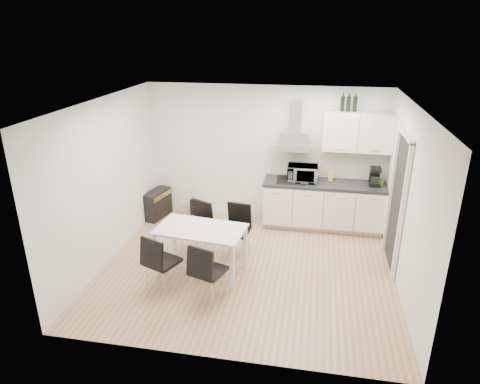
% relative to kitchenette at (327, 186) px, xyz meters
% --- Properties ---
extents(ground, '(4.50, 4.50, 0.00)m').
position_rel_kitchenette_xyz_m(ground, '(-1.19, -1.73, -0.83)').
color(ground, tan).
rests_on(ground, ground).
extents(wall_back, '(4.50, 0.10, 2.60)m').
position_rel_kitchenette_xyz_m(wall_back, '(-1.19, 0.27, 0.47)').
color(wall_back, silver).
rests_on(wall_back, ground).
extents(wall_front, '(4.50, 0.10, 2.60)m').
position_rel_kitchenette_xyz_m(wall_front, '(-1.19, -3.73, 0.47)').
color(wall_front, silver).
rests_on(wall_front, ground).
extents(wall_left, '(0.10, 4.00, 2.60)m').
position_rel_kitchenette_xyz_m(wall_left, '(-3.44, -1.73, 0.47)').
color(wall_left, silver).
rests_on(wall_left, ground).
extents(wall_right, '(0.10, 4.00, 2.60)m').
position_rel_kitchenette_xyz_m(wall_right, '(1.06, -1.73, 0.47)').
color(wall_right, silver).
rests_on(wall_right, ground).
extents(ceiling, '(4.50, 4.50, 0.00)m').
position_rel_kitchenette_xyz_m(ceiling, '(-1.19, -1.73, 1.77)').
color(ceiling, white).
rests_on(ceiling, wall_back).
extents(doorway, '(0.08, 1.04, 2.10)m').
position_rel_kitchenette_xyz_m(doorway, '(1.02, -1.18, 0.22)').
color(doorway, white).
rests_on(doorway, ground).
extents(kitchenette, '(2.22, 0.64, 2.52)m').
position_rel_kitchenette_xyz_m(kitchenette, '(0.00, 0.00, 0.00)').
color(kitchenette, beige).
rests_on(kitchenette, ground).
extents(dining_table, '(1.40, 0.90, 0.75)m').
position_rel_kitchenette_xyz_m(dining_table, '(-1.87, -1.95, -0.17)').
color(dining_table, white).
rests_on(dining_table, ground).
extents(chair_far_left, '(0.60, 0.63, 0.88)m').
position_rel_kitchenette_xyz_m(chair_far_left, '(-2.13, -1.37, -0.39)').
color(chair_far_left, black).
rests_on(chair_far_left, ground).
extents(chair_far_right, '(0.50, 0.55, 0.88)m').
position_rel_kitchenette_xyz_m(chair_far_right, '(-1.44, -1.37, -0.39)').
color(chair_far_right, black).
rests_on(chair_far_right, ground).
extents(chair_near_left, '(0.60, 0.63, 0.88)m').
position_rel_kitchenette_xyz_m(chair_near_left, '(-2.29, -2.50, -0.39)').
color(chair_near_left, black).
rests_on(chair_near_left, ground).
extents(chair_near_right, '(0.58, 0.62, 0.88)m').
position_rel_kitchenette_xyz_m(chair_near_right, '(-1.58, -2.62, -0.39)').
color(chair_near_right, black).
rests_on(chair_near_right, ground).
extents(guitar_amp, '(0.42, 0.70, 0.55)m').
position_rel_kitchenette_xyz_m(guitar_amp, '(-3.28, -0.12, -0.55)').
color(guitar_amp, black).
rests_on(guitar_amp, ground).
extents(floor_speaker, '(0.21, 0.20, 0.29)m').
position_rel_kitchenette_xyz_m(floor_speaker, '(-2.60, 0.17, -0.69)').
color(floor_speaker, black).
rests_on(floor_speaker, ground).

